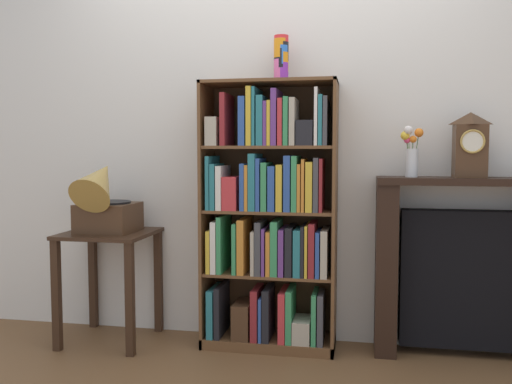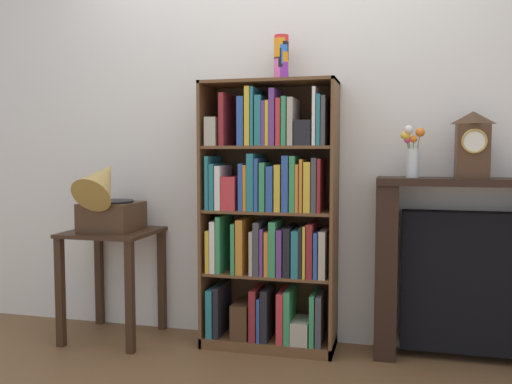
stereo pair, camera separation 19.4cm
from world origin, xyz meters
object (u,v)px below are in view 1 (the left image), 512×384
object	(u,v)px
cup_stack	(281,59)
mantel_clock	(470,145)
side_table_left	(109,259)
flower_vase	(411,152)
fireplace_mantel	(467,269)
bookshelf	(270,223)
gramophone	(104,200)

from	to	relation	value
cup_stack	mantel_clock	xyz separation A→B (m)	(1.05, -0.01, -0.50)
side_table_left	flower_vase	world-z (taller)	flower_vase
side_table_left	fireplace_mantel	bearing A→B (deg)	3.83
bookshelf	mantel_clock	bearing A→B (deg)	1.63
flower_vase	cup_stack	bearing A→B (deg)	178.53
bookshelf	mantel_clock	xyz separation A→B (m)	(1.10, 0.03, 0.46)
bookshelf	fireplace_mantel	size ratio (longest dim) A/B	1.54
gramophone	side_table_left	bearing A→B (deg)	90.00
gramophone	cup_stack	bearing A→B (deg)	10.27
gramophone	mantel_clock	distance (m)	2.11
mantel_clock	flower_vase	xyz separation A→B (m)	(-0.31, -0.00, -0.04)
bookshelf	side_table_left	bearing A→B (deg)	-175.04
fireplace_mantel	bookshelf	bearing A→B (deg)	-177.17
fireplace_mantel	mantel_clock	world-z (taller)	mantel_clock
fireplace_mantel	mantel_clock	distance (m)	0.69
mantel_clock	side_table_left	bearing A→B (deg)	-176.81
fireplace_mantel	flower_vase	xyz separation A→B (m)	(-0.32, -0.03, 0.66)
cup_stack	side_table_left	distance (m)	1.58
cup_stack	side_table_left	size ratio (longest dim) A/B	0.39
bookshelf	flower_vase	distance (m)	0.90
side_table_left	flower_vase	xyz separation A→B (m)	(1.77, 0.11, 0.65)
bookshelf	flower_vase	world-z (taller)	bookshelf
cup_stack	flower_vase	distance (m)	0.91
cup_stack	side_table_left	world-z (taller)	cup_stack
mantel_clock	bookshelf	bearing A→B (deg)	-178.37
flower_vase	fireplace_mantel	bearing A→B (deg)	5.00
cup_stack	fireplace_mantel	world-z (taller)	cup_stack
bookshelf	mantel_clock	distance (m)	1.19
gramophone	flower_vase	world-z (taller)	flower_vase
bookshelf	flower_vase	size ratio (longest dim) A/B	5.48
fireplace_mantel	mantel_clock	xyz separation A→B (m)	(-0.01, -0.02, 0.69)
fireplace_mantel	mantel_clock	size ratio (longest dim) A/B	2.84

